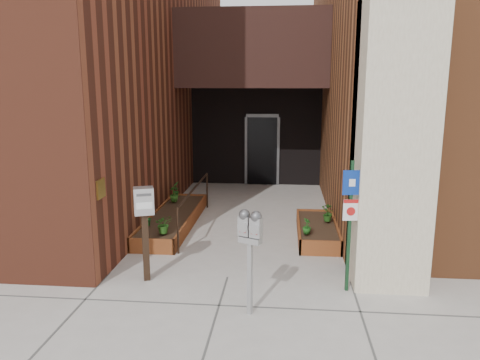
# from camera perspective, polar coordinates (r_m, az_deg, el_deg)

# --- Properties ---
(ground) EXTENTS (80.00, 80.00, 0.00)m
(ground) POSITION_cam_1_polar(r_m,az_deg,el_deg) (7.87, -1.54, -11.77)
(ground) COLOR #9E9991
(ground) RESTS_ON ground
(architecture) EXTENTS (20.00, 14.60, 10.00)m
(architecture) POSITION_cam_1_polar(r_m,az_deg,el_deg) (14.21, 1.17, 19.24)
(architecture) COLOR brown
(architecture) RESTS_ON ground
(planter_left) EXTENTS (0.90, 3.60, 0.30)m
(planter_left) POSITION_cam_1_polar(r_m,az_deg,el_deg) (10.59, -8.12, -4.84)
(planter_left) COLOR maroon
(planter_left) RESTS_ON ground
(planter_right) EXTENTS (0.80, 2.20, 0.30)m
(planter_right) POSITION_cam_1_polar(r_m,az_deg,el_deg) (9.86, 9.38, -6.16)
(planter_right) COLOR maroon
(planter_right) RESTS_ON ground
(handrail) EXTENTS (0.04, 3.34, 0.90)m
(handrail) POSITION_cam_1_polar(r_m,az_deg,el_deg) (10.28, -5.57, -1.74)
(handrail) COLOR black
(handrail) RESTS_ON ground
(parking_meter) EXTENTS (0.34, 0.24, 1.49)m
(parking_meter) POSITION_cam_1_polar(r_m,az_deg,el_deg) (6.31, 1.24, -6.64)
(parking_meter) COLOR #9F9FA1
(parking_meter) RESTS_ON ground
(sign_post) EXTENTS (0.28, 0.08, 2.03)m
(sign_post) POSITION_cam_1_polar(r_m,az_deg,el_deg) (7.17, 13.30, -3.88)
(sign_post) COLOR #13361C
(sign_post) RESTS_ON ground
(payment_dropbox) EXTENTS (0.36, 0.32, 1.54)m
(payment_dropbox) POSITION_cam_1_polar(r_m,az_deg,el_deg) (7.55, -11.59, -4.09)
(payment_dropbox) COLOR black
(payment_dropbox) RESTS_ON ground
(shrub_left_a) EXTENTS (0.42, 0.42, 0.36)m
(shrub_left_a) POSITION_cam_1_polar(r_m,az_deg,el_deg) (9.13, -9.27, -5.32)
(shrub_left_a) COLOR #29601B
(shrub_left_a) RESTS_ON planter_left
(shrub_left_b) EXTENTS (0.24, 0.24, 0.33)m
(shrub_left_b) POSITION_cam_1_polar(r_m,az_deg,el_deg) (9.68, -11.25, -4.49)
(shrub_left_b) COLOR #1A5D20
(shrub_left_b) RESTS_ON planter_left
(shrub_left_c) EXTENTS (0.30, 0.30, 0.39)m
(shrub_left_c) POSITION_cam_1_polar(r_m,az_deg,el_deg) (11.48, -8.06, -1.66)
(shrub_left_c) COLOR #285919
(shrub_left_c) RESTS_ON planter_left
(shrub_left_d) EXTENTS (0.24, 0.24, 0.38)m
(shrub_left_d) POSITION_cam_1_polar(r_m,az_deg,el_deg) (12.08, -7.78, -1.01)
(shrub_left_d) COLOR #1C5919
(shrub_left_d) RESTS_ON planter_left
(shrub_right_a) EXTENTS (0.21, 0.21, 0.30)m
(shrub_right_a) POSITION_cam_1_polar(r_m,az_deg,el_deg) (9.08, 8.15, -5.58)
(shrub_right_a) COLOR #1B5017
(shrub_right_a) RESTS_ON planter_right
(shrub_right_b) EXTENTS (0.20, 0.20, 0.31)m
(shrub_right_b) POSITION_cam_1_polar(r_m,az_deg,el_deg) (10.22, 10.68, -3.67)
(shrub_right_b) COLOR #235919
(shrub_right_b) RESTS_ON planter_right
(shrub_right_c) EXTENTS (0.34, 0.34, 0.32)m
(shrub_right_c) POSITION_cam_1_polar(r_m,az_deg,el_deg) (9.94, 10.66, -4.09)
(shrub_right_c) COLOR #215317
(shrub_right_c) RESTS_ON planter_right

